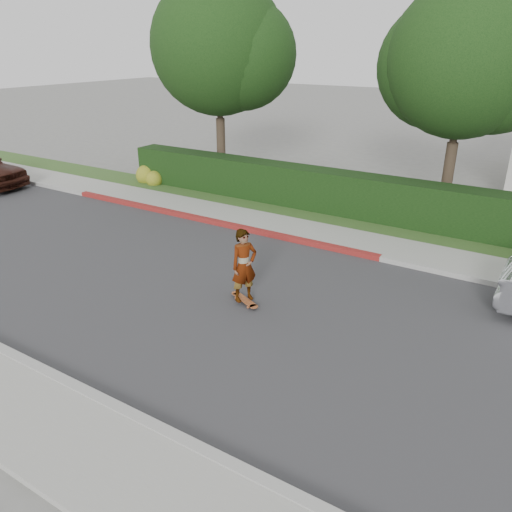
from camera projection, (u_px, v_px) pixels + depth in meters
name	position (u px, v px, depth m)	size (l,w,h in m)	color
ground	(274.00, 314.00, 11.00)	(120.00, 120.00, 0.00)	slate
road	(274.00, 314.00, 11.00)	(60.00, 8.00, 0.01)	#2D2D30
curb_near	(143.00, 422.00, 7.78)	(60.00, 0.20, 0.15)	#9E9E99
sidewalk_near	(98.00, 460.00, 7.08)	(60.00, 1.60, 0.12)	gray
curb_far	(347.00, 251.00, 14.17)	(60.00, 0.20, 0.15)	#9E9E99
curb_red_section	(206.00, 220.00, 16.60)	(12.00, 0.21, 0.15)	maroon
sidewalk_far	(358.00, 241.00, 14.88)	(60.00, 1.60, 0.12)	gray
planting_strip	(376.00, 226.00, 16.13)	(60.00, 1.60, 0.10)	#2D4C1E
hedge	(303.00, 188.00, 17.78)	(15.00, 1.00, 1.50)	black
flowering_shrub	(149.00, 176.00, 21.00)	(1.40, 1.00, 0.90)	#2D4C19
tree_left	(221.00, 50.00, 19.36)	(5.99, 5.21, 8.00)	#33261C
tree_center	(466.00, 64.00, 15.51)	(5.66, 4.84, 7.44)	#33261C
skateboard	(244.00, 300.00, 11.45)	(0.96, 0.57, 0.09)	#BE6034
skateboarder	(244.00, 266.00, 11.11)	(0.62, 0.41, 1.70)	white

